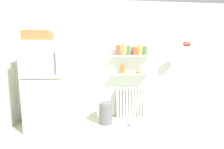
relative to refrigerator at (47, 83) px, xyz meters
name	(u,v)px	position (x,y,z in m)	size (l,w,h in m)	color
back_wall	(117,61)	(1.46, 0.40, 0.40)	(7.04, 0.10, 2.60)	silver
refrigerator	(47,83)	(0.00, 0.00, 0.00)	(0.77, 0.73, 1.89)	silver
radiator	(131,102)	(1.76, 0.27, -0.55)	(0.66, 0.12, 0.69)	white
wall_shelf_lower	(131,74)	(1.76, 0.24, 0.12)	(0.86, 0.22, 0.03)	white
wall_shelf_upper	(132,56)	(1.76, 0.24, 0.52)	(0.86, 0.22, 0.03)	white
storage_jar_0	(118,50)	(1.46, 0.24, 0.65)	(0.10, 0.10, 0.23)	#C64C38
storage_jar_1	(124,50)	(1.58, 0.24, 0.65)	(0.08, 0.08, 0.24)	yellow
storage_jar_2	(129,50)	(1.70, 0.24, 0.64)	(0.09, 0.09, 0.22)	#5B7F4C
storage_jar_3	(134,51)	(1.82, 0.24, 0.63)	(0.11, 0.11, 0.19)	#C64C38
storage_jar_4	(140,50)	(1.94, 0.24, 0.65)	(0.09, 0.09, 0.24)	yellow
storage_jar_5	(145,50)	(2.06, 0.24, 0.63)	(0.11, 0.11, 0.20)	#5B7F4C
vase	(123,69)	(1.57, 0.24, 0.22)	(0.10, 0.10, 0.18)	#CC7033
shelf_bowl	(139,72)	(1.92, 0.24, 0.16)	(0.14, 0.14, 0.06)	orange
trash_bin	(106,113)	(1.16, -0.02, -0.67)	(0.28, 0.28, 0.45)	slate
pet_food_bowl	(133,124)	(1.71, -0.20, -0.87)	(0.19, 0.19, 0.05)	#B7B7BC
hanging_fruit_basket	(188,44)	(2.90, -0.01, 0.76)	(0.30, 0.30, 0.10)	#B2B2B7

